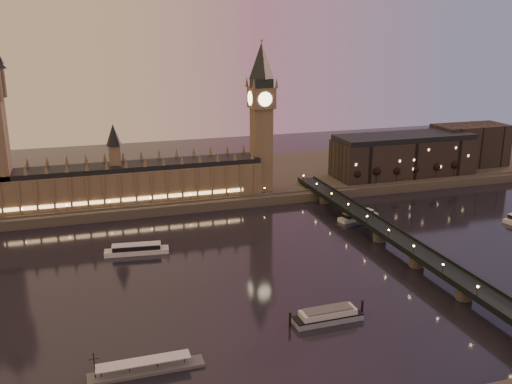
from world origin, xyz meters
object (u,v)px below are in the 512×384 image
(cruise_boat_a, at_px, (137,249))
(moored_barge, at_px, (328,315))
(pontoon_pier, at_px, (146,369))
(cruise_boat_b, at_px, (358,216))

(cruise_boat_a, xyz_separation_m, moored_barge, (67.75, -98.43, 0.24))
(cruise_boat_a, relative_size, pontoon_pier, 0.85)
(moored_barge, xyz_separation_m, pontoon_pier, (-76.69, -13.60, -1.46))
(moored_barge, distance_m, pontoon_pier, 77.90)
(cruise_boat_b, relative_size, moored_barge, 0.85)
(cruise_boat_a, height_order, pontoon_pier, pontoon_pier)
(cruise_boat_b, relative_size, pontoon_pier, 0.71)
(cruise_boat_a, xyz_separation_m, cruise_boat_b, (140.67, 15.23, -0.12))
(cruise_boat_b, bearing_deg, cruise_boat_a, 172.87)
(cruise_boat_a, relative_size, cruise_boat_b, 1.20)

